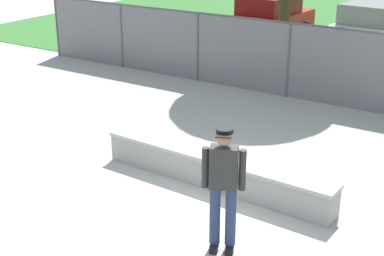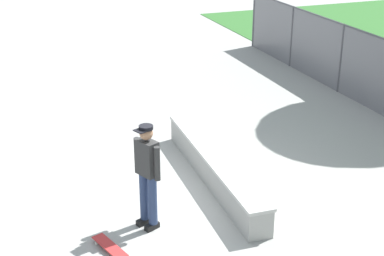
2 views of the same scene
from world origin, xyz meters
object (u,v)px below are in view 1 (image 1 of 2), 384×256
at_px(car_white, 369,28).
at_px(skateboarder, 223,184).
at_px(concrete_ledge, 214,170).
at_px(car_red, 267,19).

bearing_deg(car_white, skateboarder, -81.91).
distance_m(concrete_ledge, car_white, 11.21).
bearing_deg(car_white, concrete_ledge, -86.40).
distance_m(concrete_ledge, car_red, 11.68).
height_order(skateboarder, car_white, skateboarder).
height_order(concrete_ledge, car_white, car_white).
height_order(concrete_ledge, car_red, car_red).
bearing_deg(car_white, car_red, -174.86).
xyz_separation_m(concrete_ledge, skateboarder, (1.12, -1.66, 0.75)).
bearing_deg(skateboarder, concrete_ledge, 124.07).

